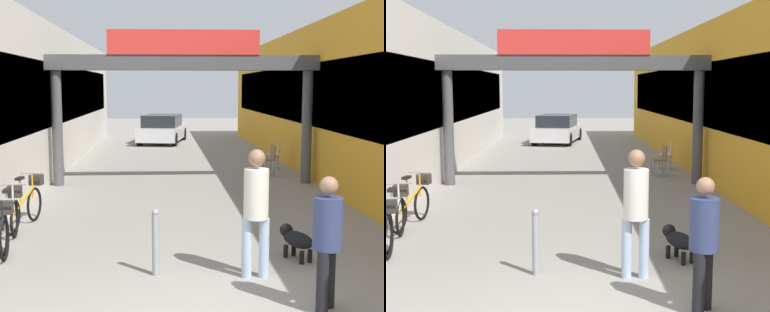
% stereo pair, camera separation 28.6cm
% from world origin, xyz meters
% --- Properties ---
extents(storefront_left, '(3.00, 26.00, 4.38)m').
position_xyz_m(storefront_left, '(-5.09, 11.00, 2.19)').
color(storefront_left, beige).
rests_on(storefront_left, ground_plane).
extents(storefront_right, '(3.00, 26.00, 4.38)m').
position_xyz_m(storefront_right, '(5.09, 11.00, 2.19)').
color(storefront_right, gold).
rests_on(storefront_right, ground_plane).
extents(arcade_sign_gateway, '(7.40, 0.47, 4.09)m').
position_xyz_m(arcade_sign_gateway, '(0.00, 8.87, 2.91)').
color(arcade_sign_gateway, '#4C4C4F').
rests_on(arcade_sign_gateway, ground_plane).
extents(pedestrian_with_dog, '(0.38, 0.35, 1.78)m').
position_xyz_m(pedestrian_with_dog, '(0.70, 1.69, 1.03)').
color(pedestrian_with_dog, '#A5BFE0').
rests_on(pedestrian_with_dog, ground_plane).
extents(pedestrian_companion, '(0.47, 0.47, 1.60)m').
position_xyz_m(pedestrian_companion, '(1.34, 0.53, 0.91)').
color(pedestrian_companion, black).
rests_on(pedestrian_companion, ground_plane).
extents(dog_on_leash, '(0.52, 0.71, 0.50)m').
position_xyz_m(dog_on_leash, '(1.46, 2.44, 0.31)').
color(dog_on_leash, black).
rests_on(dog_on_leash, ground_plane).
extents(bicycle_silver_second, '(0.46, 1.69, 0.98)m').
position_xyz_m(bicycle_silver_second, '(-3.11, 3.46, 0.44)').
color(bicycle_silver_second, black).
rests_on(bicycle_silver_second, ground_plane).
extents(bicycle_orange_third, '(0.46, 1.68, 0.98)m').
position_xyz_m(bicycle_orange_third, '(-3.15, 4.64, 0.44)').
color(bicycle_orange_third, black).
rests_on(bicycle_orange_third, ground_plane).
extents(bollard_post_metal, '(0.10, 0.10, 0.95)m').
position_xyz_m(bollard_post_metal, '(-0.67, 1.84, 0.48)').
color(bollard_post_metal, gray).
rests_on(bollard_post_metal, ground_plane).
extents(cafe_chair_wood_nearer, '(0.44, 0.44, 0.89)m').
position_xyz_m(cafe_chair_wood_nearer, '(2.63, 10.27, 0.54)').
color(cafe_chair_wood_nearer, gray).
rests_on(cafe_chair_wood_nearer, ground_plane).
extents(cafe_chair_aluminium_farther, '(0.46, 0.46, 0.89)m').
position_xyz_m(cafe_chair_aluminium_farther, '(3.06, 11.47, 0.54)').
color(cafe_chair_aluminium_farther, gray).
rests_on(cafe_chair_aluminium_farther, ground_plane).
extents(parked_car_white, '(2.43, 4.25, 1.33)m').
position_xyz_m(parked_car_white, '(-0.57, 19.84, 0.64)').
color(parked_car_white, silver).
rests_on(parked_car_white, ground_plane).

